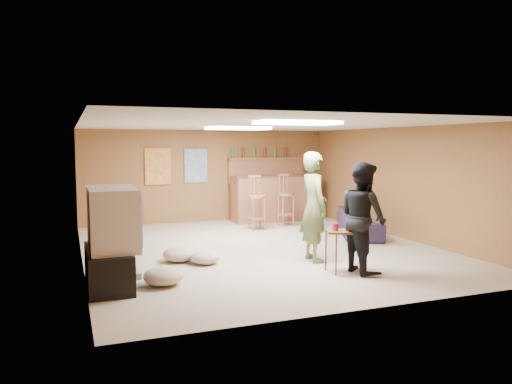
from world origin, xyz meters
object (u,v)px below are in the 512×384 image
object	(u,v)px
person_olive	(314,207)
tray_table	(343,251)
sofa	(359,222)
tv_body	(112,218)
bar_counter	(273,198)
person_black	(363,217)

from	to	relation	value
person_olive	tray_table	distance (m)	0.96
sofa	tray_table	xyz separation A→B (m)	(-1.83, -2.43, 0.04)
tv_body	sofa	size ratio (longest dim) A/B	0.60
tv_body	bar_counter	bearing A→B (deg)	47.00
tv_body	tray_table	size ratio (longest dim) A/B	1.81
person_black	person_olive	bearing A→B (deg)	20.89
person_olive	person_black	world-z (taller)	person_olive
person_black	tray_table	distance (m)	0.57
sofa	tv_body	bearing A→B (deg)	135.45
bar_counter	tv_body	bearing A→B (deg)	-133.00
person_olive	person_black	bearing A→B (deg)	-156.40
tray_table	person_black	bearing A→B (deg)	-22.12
tv_body	tray_table	world-z (taller)	tv_body
tv_body	person_black	distance (m)	3.50
bar_counter	person_olive	size ratio (longest dim) A/B	1.15
tv_body	person_black	size ratio (longest dim) A/B	0.68
bar_counter	tray_table	bearing A→B (deg)	-101.04
bar_counter	sofa	bearing A→B (deg)	-70.39
person_black	sofa	world-z (taller)	person_black
bar_counter	person_black	world-z (taller)	person_black
tv_body	sofa	xyz separation A→B (m)	(5.02, 1.99, -0.63)
person_olive	sofa	size ratio (longest dim) A/B	0.95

